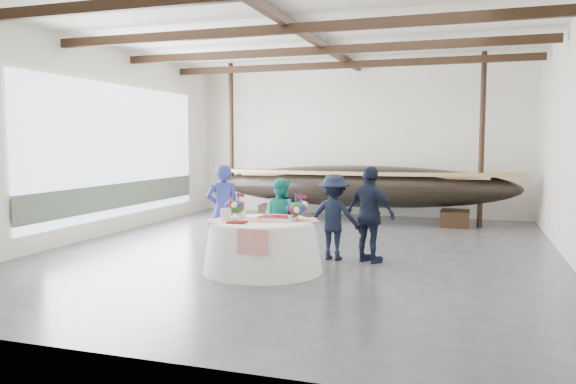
% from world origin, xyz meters
% --- Properties ---
extents(floor, '(10.00, 12.00, 0.01)m').
position_xyz_m(floor, '(0.00, 0.00, 0.00)').
color(floor, '#3D3D42').
rests_on(floor, ground).
extents(wall_back, '(10.00, 0.02, 4.50)m').
position_xyz_m(wall_back, '(0.00, 6.00, 2.25)').
color(wall_back, silver).
rests_on(wall_back, ground).
extents(wall_front, '(10.00, 0.02, 4.50)m').
position_xyz_m(wall_front, '(0.00, -6.00, 2.25)').
color(wall_front, silver).
rests_on(wall_front, ground).
extents(wall_left, '(0.02, 12.00, 4.50)m').
position_xyz_m(wall_left, '(-5.00, 0.00, 2.25)').
color(wall_left, silver).
rests_on(wall_left, ground).
extents(ceiling, '(10.00, 12.00, 0.01)m').
position_xyz_m(ceiling, '(0.00, 0.00, 4.50)').
color(ceiling, white).
rests_on(ceiling, wall_back).
extents(pavilion_structure, '(9.80, 11.76, 4.50)m').
position_xyz_m(pavilion_structure, '(0.00, 0.77, 4.00)').
color(pavilion_structure, black).
rests_on(pavilion_structure, ground).
extents(open_bay, '(0.03, 7.00, 3.20)m').
position_xyz_m(open_bay, '(-4.95, 1.00, 1.83)').
color(open_bay, silver).
rests_on(open_bay, ground).
extents(longboat_display, '(8.36, 1.67, 1.57)m').
position_xyz_m(longboat_display, '(0.38, 4.45, 1.00)').
color(longboat_display, black).
rests_on(longboat_display, ground).
extents(banquet_table, '(2.05, 2.05, 0.88)m').
position_xyz_m(banquet_table, '(-0.12, -1.92, 0.44)').
color(banquet_table, white).
rests_on(banquet_table, ground).
extents(tabletop_items, '(1.96, 1.24, 0.40)m').
position_xyz_m(tabletop_items, '(-0.15, -1.80, 1.02)').
color(tabletop_items, red).
rests_on(tabletop_items, banquet_table).
extents(guest_woman_blue, '(0.78, 0.68, 1.79)m').
position_xyz_m(guest_woman_blue, '(-1.35, -0.85, 0.89)').
color(guest_woman_blue, navy).
rests_on(guest_woman_blue, ground).
extents(guest_woman_teal, '(0.89, 0.78, 1.53)m').
position_xyz_m(guest_woman_teal, '(-0.23, -0.63, 0.76)').
color(guest_woman_teal, teal).
rests_on(guest_woman_teal, ground).
extents(guest_man_left, '(1.07, 0.64, 1.61)m').
position_xyz_m(guest_man_left, '(0.82, -0.61, 0.81)').
color(guest_man_left, black).
rests_on(guest_man_left, ground).
extents(guest_man_right, '(1.13, 0.87, 1.78)m').
position_xyz_m(guest_man_right, '(1.52, -0.67, 0.89)').
color(guest_man_right, black).
rests_on(guest_man_right, ground).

